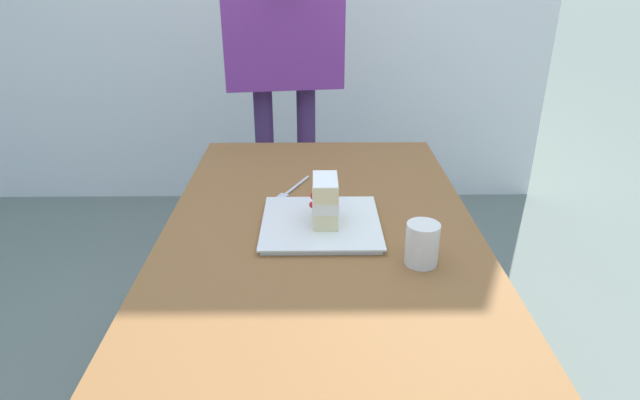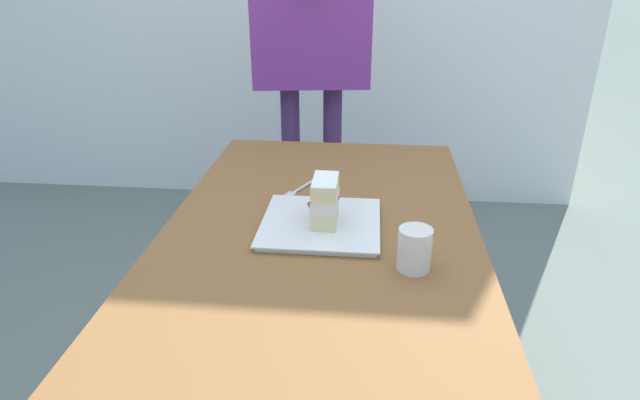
# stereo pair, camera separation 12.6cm
# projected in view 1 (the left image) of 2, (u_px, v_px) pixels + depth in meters

# --- Properties ---
(patio_table) EXTENTS (1.24, 0.76, 0.71)m
(patio_table) POSITION_uv_depth(u_px,v_px,m) (321.00, 262.00, 1.36)
(patio_table) COLOR brown
(patio_table) RESTS_ON ground
(dessert_plate) EXTENTS (0.28, 0.28, 0.02)m
(dessert_plate) POSITION_uv_depth(u_px,v_px,m) (320.00, 224.00, 1.29)
(dessert_plate) COLOR white
(dessert_plate) RESTS_ON patio_table
(cake_slice) EXTENTS (0.11, 0.07, 0.11)m
(cake_slice) POSITION_uv_depth(u_px,v_px,m) (325.00, 200.00, 1.26)
(cake_slice) COLOR beige
(cake_slice) RESTS_ON dessert_plate
(dessert_fork) EXTENTS (0.16, 0.09, 0.01)m
(dessert_fork) POSITION_uv_depth(u_px,v_px,m) (293.00, 189.00, 1.50)
(dessert_fork) COLOR silver
(dessert_fork) RESTS_ON patio_table
(coffee_cup) EXTENTS (0.07, 0.07, 0.09)m
(coffee_cup) POSITION_uv_depth(u_px,v_px,m) (422.00, 243.00, 1.12)
(coffee_cup) COLOR silver
(coffee_cup) RESTS_ON patio_table
(diner_person) EXTENTS (0.61, 0.48, 1.66)m
(diner_person) POSITION_uv_depth(u_px,v_px,m) (282.00, 15.00, 2.02)
(diner_person) COLOR #452855
(diner_person) RESTS_ON ground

